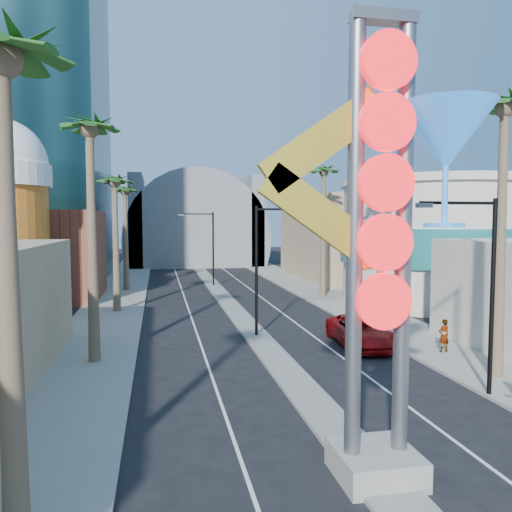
{
  "coord_description": "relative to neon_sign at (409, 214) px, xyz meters",
  "views": [
    {
      "loc": [
        -5.83,
        -9.46,
        7.13
      ],
      "look_at": [
        -0.01,
        20.1,
        4.97
      ],
      "focal_mm": 35.0,
      "sensor_mm": 36.0,
      "label": 1
    }
  ],
  "objects": [
    {
      "name": "palm_5",
      "position": [
        8.18,
        7.04,
        3.96
      ],
      "size": [
        2.4,
        2.4,
        13.2
      ],
      "color": "brown",
      "rests_on": "ground"
    },
    {
      "name": "turquoise_building",
      "position": [
        17.18,
        27.04,
        -2.06
      ],
      "size": [
        16.6,
        16.6,
        10.6
      ],
      "color": "beige",
      "rests_on": "ground"
    },
    {
      "name": "brick_filler_west",
      "position": [
        -16.82,
        35.04,
        -3.31
      ],
      "size": [
        10.0,
        10.0,
        8.0
      ],
      "primitive_type": "cube",
      "color": "brown",
      "rests_on": "ground"
    },
    {
      "name": "canopy",
      "position": [
        -0.82,
        69.04,
        -3.0
      ],
      "size": [
        22.0,
        16.0,
        22.0
      ],
      "color": "slate",
      "rests_on": "ground"
    },
    {
      "name": "palm_2",
      "position": [
        -9.82,
        27.04,
        2.17
      ],
      "size": [
        2.4,
        2.4,
        11.2
      ],
      "color": "brown",
      "rests_on": "ground"
    },
    {
      "name": "palm_1",
      "position": [
        -9.82,
        13.04,
        3.52
      ],
      "size": [
        2.4,
        2.4,
        12.7
      ],
      "color": "brown",
      "rests_on": "ground"
    },
    {
      "name": "palm_7",
      "position": [
        8.18,
        31.04,
        3.52
      ],
      "size": [
        2.4,
        2.4,
        12.7
      ],
      "color": "brown",
      "rests_on": "ground"
    },
    {
      "name": "neon_sign",
      "position": [
        0.0,
        0.0,
        0.0
      ],
      "size": [
        6.53,
        2.6,
        12.55
      ],
      "color": "gray",
      "rests_on": "ground"
    },
    {
      "name": "pedestrian_a",
      "position": [
        8.17,
        11.2,
        -6.28
      ],
      "size": [
        0.7,
        0.52,
        1.76
      ],
      "primitive_type": "imported",
      "rotation": [
        0.0,
        0.0,
        3.3
      ],
      "color": "gray",
      "rests_on": "sidewalk_east"
    },
    {
      "name": "median",
      "position": [
        -0.82,
        35.04,
        -7.23
      ],
      "size": [
        1.6,
        84.0,
        0.15
      ],
      "primitive_type": "cube",
      "color": "gray",
      "rests_on": "ground"
    },
    {
      "name": "palm_0",
      "position": [
        -9.82,
        -0.96,
        2.62
      ],
      "size": [
        2.4,
        2.4,
        11.7
      ],
      "color": "brown",
      "rests_on": "ground"
    },
    {
      "name": "palm_6",
      "position": [
        8.18,
        19.04,
        2.62
      ],
      "size": [
        2.4,
        2.4,
        11.7
      ],
      "color": "brown",
      "rests_on": "ground"
    },
    {
      "name": "sidewalk_east",
      "position": [
        8.68,
        32.04,
        -7.23
      ],
      "size": [
        5.0,
        100.0,
        0.15
      ],
      "primitive_type": "cube",
      "color": "gray",
      "rests_on": "ground"
    },
    {
      "name": "beer_mug",
      "position": [
        -17.82,
        27.04,
        0.54
      ],
      "size": [
        7.0,
        7.0,
        14.5
      ],
      "color": "#BD4D19",
      "rests_on": "ground"
    },
    {
      "name": "streetlight_2",
      "position": [
        5.91,
        5.04,
        -2.47
      ],
      "size": [
        3.45,
        0.25,
        8.0
      ],
      "color": "black",
      "rests_on": "ground"
    },
    {
      "name": "streetlight_1",
      "position": [
        -1.36,
        41.04,
        -2.43
      ],
      "size": [
        3.79,
        0.25,
        8.0
      ],
      "color": "black",
      "rests_on": "ground"
    },
    {
      "name": "hotel_tower",
      "position": [
        -22.82,
        49.04,
        17.69
      ],
      "size": [
        20.0,
        20.0,
        50.0
      ],
      "primitive_type": "cube",
      "color": "black",
      "rests_on": "ground"
    },
    {
      "name": "palm_3",
      "position": [
        -9.82,
        39.04,
        2.17
      ],
      "size": [
        2.4,
        2.4,
        11.2
      ],
      "color": "brown",
      "rests_on": "ground"
    },
    {
      "name": "sidewalk_west",
      "position": [
        -10.32,
        32.04,
        -7.23
      ],
      "size": [
        5.0,
        100.0,
        0.15
      ],
      "primitive_type": "cube",
      "color": "gray",
      "rests_on": "ground"
    },
    {
      "name": "red_pickup",
      "position": [
        4.6,
        13.78,
        -6.46
      ],
      "size": [
        3.25,
        6.27,
        1.69
      ],
      "primitive_type": "imported",
      "rotation": [
        0.0,
        0.0,
        -0.08
      ],
      "color": "maroon",
      "rests_on": "ground"
    },
    {
      "name": "streetlight_0",
      "position": [
        -0.27,
        17.04,
        -2.43
      ],
      "size": [
        3.79,
        0.25,
        8.0
      ],
      "color": "black",
      "rests_on": "ground"
    },
    {
      "name": "filler_east",
      "position": [
        15.18,
        45.04,
        -2.31
      ],
      "size": [
        10.0,
        20.0,
        10.0
      ],
      "primitive_type": "cube",
      "color": "tan",
      "rests_on": "ground"
    }
  ]
}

